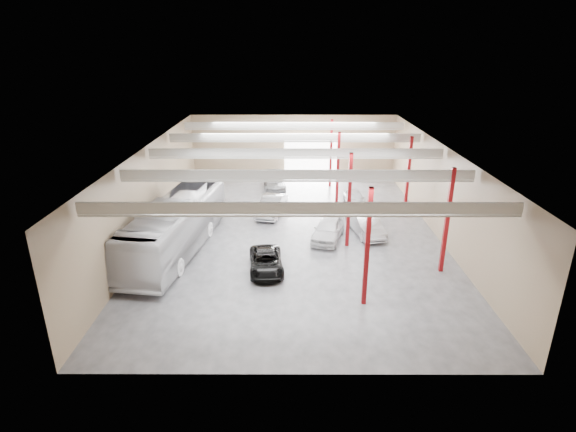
{
  "coord_description": "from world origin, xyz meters",
  "views": [
    {
      "loc": [
        -0.5,
        -32.4,
        13.91
      ],
      "look_at": [
        -0.57,
        -1.65,
        2.2
      ],
      "focal_mm": 28.0,
      "sensor_mm": 36.0,
      "label": 1
    }
  ],
  "objects_px": {
    "car_row_b": "(272,206)",
    "coach_bus": "(176,225)",
    "car_row_c": "(274,182)",
    "black_sedan": "(266,262)",
    "car_row_a": "(328,229)",
    "car_right_near": "(366,224)",
    "car_right_far": "(355,198)"
  },
  "relations": [
    {
      "from": "car_row_c",
      "to": "car_row_a",
      "type": "bearing_deg",
      "value": -76.28
    },
    {
      "from": "coach_bus",
      "to": "black_sedan",
      "type": "distance_m",
      "value": 7.33
    },
    {
      "from": "black_sedan",
      "to": "car_right_near",
      "type": "height_order",
      "value": "car_right_near"
    },
    {
      "from": "coach_bus",
      "to": "black_sedan",
      "type": "bearing_deg",
      "value": -17.86
    },
    {
      "from": "car_row_a",
      "to": "car_row_b",
      "type": "bearing_deg",
      "value": 146.35
    },
    {
      "from": "car_right_far",
      "to": "car_row_b",
      "type": "bearing_deg",
      "value": -166.06
    },
    {
      "from": "car_right_near",
      "to": "coach_bus",
      "type": "bearing_deg",
      "value": -179.51
    },
    {
      "from": "coach_bus",
      "to": "car_row_c",
      "type": "bearing_deg",
      "value": 74.16
    },
    {
      "from": "coach_bus",
      "to": "car_row_a",
      "type": "distance_m",
      "value": 11.25
    },
    {
      "from": "black_sedan",
      "to": "car_row_b",
      "type": "xyz_separation_m",
      "value": [
        0.0,
        10.5,
        0.19
      ]
    },
    {
      "from": "coach_bus",
      "to": "car_row_a",
      "type": "height_order",
      "value": "coach_bus"
    },
    {
      "from": "car_row_b",
      "to": "coach_bus",
      "type": "bearing_deg",
      "value": -118.8
    },
    {
      "from": "car_row_a",
      "to": "car_right_far",
      "type": "relative_size",
      "value": 1.21
    },
    {
      "from": "car_row_a",
      "to": "car_row_c",
      "type": "height_order",
      "value": "car_row_a"
    },
    {
      "from": "coach_bus",
      "to": "car_row_c",
      "type": "xyz_separation_m",
      "value": [
        6.5,
        14.88,
        -1.2
      ]
    },
    {
      "from": "car_row_c",
      "to": "car_right_far",
      "type": "relative_size",
      "value": 1.27
    },
    {
      "from": "coach_bus",
      "to": "car_right_far",
      "type": "xyz_separation_m",
      "value": [
        14.08,
        9.92,
        -1.25
      ]
    },
    {
      "from": "coach_bus",
      "to": "car_right_far",
      "type": "height_order",
      "value": "coach_bus"
    },
    {
      "from": "car_row_c",
      "to": "car_right_far",
      "type": "xyz_separation_m",
      "value": [
        7.58,
        -4.97,
        -0.06
      ]
    },
    {
      "from": "car_row_b",
      "to": "car_right_far",
      "type": "bearing_deg",
      "value": 31.02
    },
    {
      "from": "black_sedan",
      "to": "car_row_b",
      "type": "bearing_deg",
      "value": 84.73
    },
    {
      "from": "car_row_a",
      "to": "black_sedan",
      "type": "bearing_deg",
      "value": -114.85
    },
    {
      "from": "black_sedan",
      "to": "car_row_b",
      "type": "height_order",
      "value": "car_row_b"
    },
    {
      "from": "car_right_near",
      "to": "car_right_far",
      "type": "height_order",
      "value": "car_right_near"
    },
    {
      "from": "car_right_near",
      "to": "car_row_c",
      "type": "bearing_deg",
      "value": 110.54
    },
    {
      "from": "car_row_b",
      "to": "car_right_far",
      "type": "xyz_separation_m",
      "value": [
        7.58,
        2.53,
        -0.14
      ]
    },
    {
      "from": "coach_bus",
      "to": "car_row_a",
      "type": "relative_size",
      "value": 2.84
    },
    {
      "from": "car_row_a",
      "to": "car_right_near",
      "type": "distance_m",
      "value": 3.16
    },
    {
      "from": "car_right_far",
      "to": "car_row_c",
      "type": "bearing_deg",
      "value": 142.24
    },
    {
      "from": "coach_bus",
      "to": "car_row_c",
      "type": "distance_m",
      "value": 16.28
    },
    {
      "from": "black_sedan",
      "to": "car_row_c",
      "type": "distance_m",
      "value": 18.0
    },
    {
      "from": "coach_bus",
      "to": "car_right_far",
      "type": "distance_m",
      "value": 17.27
    }
  ]
}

